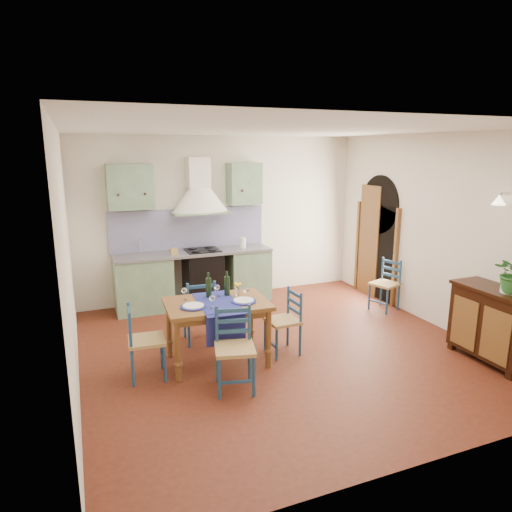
# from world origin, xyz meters

# --- Properties ---
(floor) EXTENTS (5.00, 5.00, 0.00)m
(floor) POSITION_xyz_m (0.00, 0.00, 0.00)
(floor) COLOR #411B0E
(floor) RESTS_ON ground
(back_wall) EXTENTS (5.00, 0.96, 2.80)m
(back_wall) POSITION_xyz_m (-0.47, 2.29, 1.05)
(back_wall) COLOR beige
(back_wall) RESTS_ON ground
(right_wall) EXTENTS (0.26, 5.00, 2.80)m
(right_wall) POSITION_xyz_m (2.50, 0.28, 1.34)
(right_wall) COLOR beige
(right_wall) RESTS_ON ground
(left_wall) EXTENTS (0.04, 5.00, 2.80)m
(left_wall) POSITION_xyz_m (-2.50, 0.00, 1.40)
(left_wall) COLOR beige
(left_wall) RESTS_ON ground
(ceiling) EXTENTS (5.00, 5.00, 0.01)m
(ceiling) POSITION_xyz_m (0.00, 0.00, 2.80)
(ceiling) COLOR silver
(ceiling) RESTS_ON back_wall
(dining_table) EXTENTS (1.27, 0.96, 1.09)m
(dining_table) POSITION_xyz_m (-0.88, -0.05, 0.69)
(dining_table) COLOR brown
(dining_table) RESTS_ON ground
(chair_near) EXTENTS (0.51, 0.51, 0.91)m
(chair_near) POSITION_xyz_m (-0.90, -0.72, 0.47)
(chair_near) COLOR navy
(chair_near) RESTS_ON ground
(chair_far) EXTENTS (0.44, 0.44, 0.89)m
(chair_far) POSITION_xyz_m (-0.93, 0.62, 0.46)
(chair_far) COLOR navy
(chair_far) RESTS_ON ground
(chair_left) EXTENTS (0.44, 0.44, 0.87)m
(chair_left) POSITION_xyz_m (-1.78, -0.13, 0.45)
(chair_left) COLOR navy
(chair_left) RESTS_ON ground
(chair_right) EXTENTS (0.40, 0.40, 0.83)m
(chair_right) POSITION_xyz_m (-0.01, -0.11, 0.43)
(chair_right) COLOR navy
(chair_right) RESTS_ON ground
(chair_spare) EXTENTS (0.50, 0.50, 0.83)m
(chair_spare) POSITION_xyz_m (2.23, 0.77, 0.43)
(chair_spare) COLOR navy
(chair_spare) RESTS_ON ground
(sideboard) EXTENTS (0.50, 1.05, 0.94)m
(sideboard) POSITION_xyz_m (2.26, -1.28, 0.51)
(sideboard) COLOR black
(sideboard) RESTS_ON ground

